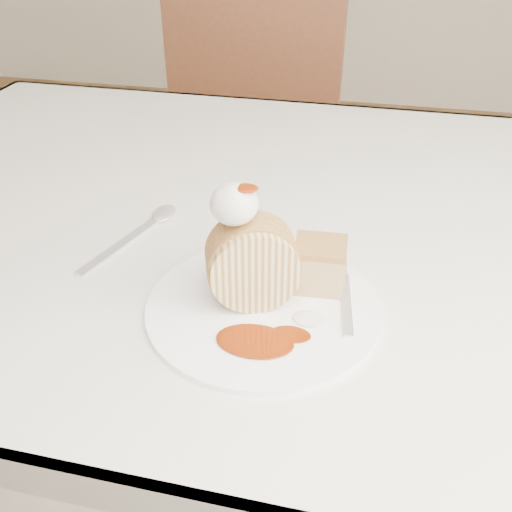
# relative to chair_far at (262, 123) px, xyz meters

# --- Properties ---
(table) EXTENTS (1.40, 0.90, 0.75)m
(table) POSITION_rel_chair_far_xyz_m (0.23, -0.86, 0.11)
(table) COLOR silver
(table) RESTS_ON ground
(chair_far) EXTENTS (0.45, 0.45, 0.95)m
(chair_far) POSITION_rel_chair_far_xyz_m (0.00, 0.00, 0.00)
(chair_far) COLOR brown
(chair_far) RESTS_ON ground
(plate) EXTENTS (0.26, 0.26, 0.01)m
(plate) POSITION_rel_chair_far_xyz_m (0.24, -1.08, 0.21)
(plate) COLOR white
(plate) RESTS_ON table
(roulade_slice) EXTENTS (0.10, 0.08, 0.09)m
(roulade_slice) POSITION_rel_chair_far_xyz_m (0.23, -1.08, 0.26)
(roulade_slice) COLOR beige
(roulade_slice) RESTS_ON plate
(cake_chunk) EXTENTS (0.06, 0.05, 0.04)m
(cake_chunk) POSITION_rel_chair_far_xyz_m (0.29, -1.04, 0.23)
(cake_chunk) COLOR #AB8240
(cake_chunk) RESTS_ON plate
(whipped_cream) EXTENTS (0.05, 0.05, 0.04)m
(whipped_cream) POSITION_rel_chair_far_xyz_m (0.21, -1.08, 0.32)
(whipped_cream) COLOR silver
(whipped_cream) RESTS_ON roulade_slice
(caramel_drizzle) EXTENTS (0.02, 0.02, 0.01)m
(caramel_drizzle) POSITION_rel_chair_far_xyz_m (0.22, -1.08, 0.34)
(caramel_drizzle) COLOR #681E04
(caramel_drizzle) RESTS_ON whipped_cream
(caramel_pool) EXTENTS (0.08, 0.05, 0.00)m
(caramel_pool) POSITION_rel_chair_far_xyz_m (0.25, -1.14, 0.21)
(caramel_pool) COLOR #681E04
(caramel_pool) RESTS_ON plate
(fork) EXTENTS (0.04, 0.15, 0.00)m
(fork) POSITION_rel_chair_far_xyz_m (0.32, -1.07, 0.21)
(fork) COLOR silver
(fork) RESTS_ON plate
(spoon) EXTENTS (0.07, 0.17, 0.00)m
(spoon) POSITION_rel_chair_far_xyz_m (0.05, -1.01, 0.21)
(spoon) COLOR silver
(spoon) RESTS_ON table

